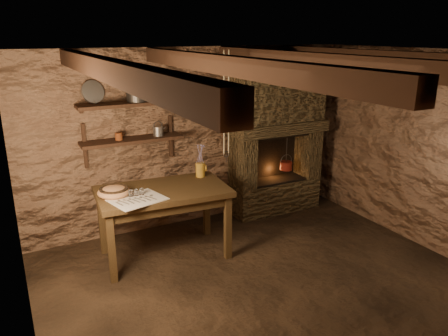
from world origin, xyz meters
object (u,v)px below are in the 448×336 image
wooden_bowl (114,192)px  iron_stockpot (137,94)px  stoneware_jug (200,163)px  red_pot (286,165)px  work_table (164,220)px

wooden_bowl → iron_stockpot: bearing=51.1°
stoneware_jug → wooden_bowl: (-1.13, -0.18, -0.13)m
iron_stockpot → red_pot: iron_stockpot is taller
work_table → wooden_bowl: wooden_bowl is taller
iron_stockpot → red_pot: 2.46m
wooden_bowl → stoneware_jug: bearing=8.8°
work_table → stoneware_jug: 0.84m
wooden_bowl → red_pot: size_ratio=0.67×
stoneware_jug → red_pot: stoneware_jug is taller
wooden_bowl → work_table: bearing=-4.0°
work_table → iron_stockpot: bearing=98.4°
work_table → iron_stockpot: size_ratio=6.26×
work_table → iron_stockpot: (-0.04, 0.66, 1.41)m
work_table → stoneware_jug: size_ratio=3.81×
stoneware_jug → iron_stockpot: size_ratio=1.64×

